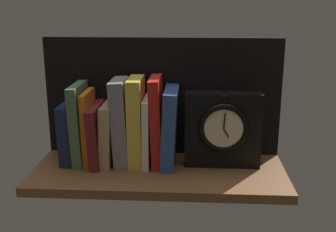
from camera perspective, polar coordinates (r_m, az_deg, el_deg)
The scene contains 13 objects.
ground_plane at distance 122.11cm, azimuth -1.21°, elevation -7.67°, with size 70.95×29.15×2.50cm, color brown.
back_panel at distance 129.38cm, azimuth -0.76°, elevation 2.59°, with size 70.95×1.20×35.60cm, color black.
book_navy_bierce at distance 128.07cm, azimuth -13.08°, elevation -2.22°, with size 3.57×12.05×17.30cm, color #192147.
book_green_romantic at distance 126.28cm, azimuth -11.66°, elevation -1.01°, with size 2.74×14.47×23.12cm, color #476B44.
book_orange_pandolfini at distance 125.95cm, azimuth -10.52°, elevation -1.48°, with size 1.72×12.78×21.08cm, color orange.
book_maroon_dawkins at distance 125.98cm, azimuth -9.37°, elevation -2.37°, with size 2.68×16.78×17.07cm, color maroon.
book_tan_shortstories at distance 125.24cm, azimuth -7.96°, elevation -2.30°, with size 3.08×13.86×17.57cm, color tan.
book_gray_chess at distance 123.49cm, azimuth -6.23°, elevation -0.79°, with size 4.18×12.40×24.64cm, color gray.
book_yellow_seinlanguage at distance 122.77cm, azimuth -4.23°, elevation -0.72°, with size 3.95×12.79×25.11cm, color gold.
book_white_catcher at distance 123.20cm, azimuth -2.73°, elevation -1.96°, with size 1.84×14.42×19.64cm, color silver.
book_red_requiem at distance 122.10cm, azimuth -1.49°, elevation -0.71°, with size 2.95×13.73×25.35cm, color red.
book_blue_modern at distance 122.32cm, azimuth 0.22°, elevation -1.47°, with size 3.77×16.24×22.11cm, color #2D4C8E.
framed_clock at distance 121.46cm, azimuth 7.32°, elevation -1.80°, with size 21.42×6.54×21.42cm.
Camera 1 is at (9.33, -111.65, 47.33)cm, focal length 45.69 mm.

